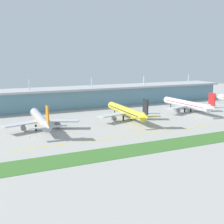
{
  "coord_description": "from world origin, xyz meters",
  "views": [
    {
      "loc": [
        -102.3,
        -157.19,
        44.89
      ],
      "look_at": [
        -11.92,
        30.13,
        7.0
      ],
      "focal_mm": 48.06,
      "sensor_mm": 36.0,
      "label": 1
    }
  ],
  "objects_px": {
    "airliner_center": "(127,111)",
    "safety_cone_nose_front": "(30,137)",
    "safety_cone_left_wingtip": "(38,136)",
    "airliner_far_middle": "(187,104)",
    "airliner_near_middle": "(40,119)",
    "safety_cone_right_wingtip": "(66,132)"
  },
  "relations": [
    {
      "from": "airliner_center",
      "to": "safety_cone_nose_front",
      "type": "bearing_deg",
      "value": -165.42
    },
    {
      "from": "airliner_center",
      "to": "airliner_far_middle",
      "type": "distance_m",
      "value": 61.78
    },
    {
      "from": "safety_cone_left_wingtip",
      "to": "safety_cone_right_wingtip",
      "type": "relative_size",
      "value": 1.0
    },
    {
      "from": "airliner_near_middle",
      "to": "airliner_far_middle",
      "type": "bearing_deg",
      "value": 4.33
    },
    {
      "from": "airliner_near_middle",
      "to": "airliner_center",
      "type": "bearing_deg",
      "value": 1.94
    },
    {
      "from": "safety_cone_nose_front",
      "to": "airliner_near_middle",
      "type": "bearing_deg",
      "value": 59.01
    },
    {
      "from": "airliner_far_middle",
      "to": "safety_cone_nose_front",
      "type": "relative_size",
      "value": 94.65
    },
    {
      "from": "safety_cone_left_wingtip",
      "to": "safety_cone_nose_front",
      "type": "distance_m",
      "value": 4.54
    },
    {
      "from": "airliner_center",
      "to": "safety_cone_left_wingtip",
      "type": "xyz_separation_m",
      "value": [
        -68.64,
        -19.68,
        -6.1
      ]
    },
    {
      "from": "airliner_far_middle",
      "to": "safety_cone_left_wingtip",
      "type": "height_order",
      "value": "airliner_far_middle"
    },
    {
      "from": "safety_cone_right_wingtip",
      "to": "safety_cone_nose_front",
      "type": "bearing_deg",
      "value": -174.88
    },
    {
      "from": "airliner_far_middle",
      "to": "airliner_near_middle",
      "type": "bearing_deg",
      "value": -175.67
    },
    {
      "from": "safety_cone_left_wingtip",
      "to": "safety_cone_nose_front",
      "type": "height_order",
      "value": "same"
    },
    {
      "from": "airliner_near_middle",
      "to": "airliner_far_middle",
      "type": "xyz_separation_m",
      "value": [
        124.35,
        9.42,
        0.0
      ]
    },
    {
      "from": "safety_cone_nose_front",
      "to": "safety_cone_right_wingtip",
      "type": "height_order",
      "value": "same"
    },
    {
      "from": "safety_cone_left_wingtip",
      "to": "safety_cone_nose_front",
      "type": "bearing_deg",
      "value": 171.62
    },
    {
      "from": "safety_cone_left_wingtip",
      "to": "safety_cone_nose_front",
      "type": "xyz_separation_m",
      "value": [
        -4.49,
        0.66,
        0.0
      ]
    },
    {
      "from": "airliner_near_middle",
      "to": "safety_cone_right_wingtip",
      "type": "bearing_deg",
      "value": -51.21
    },
    {
      "from": "airliner_center",
      "to": "safety_cone_nose_front",
      "type": "relative_size",
      "value": 95.89
    },
    {
      "from": "safety_cone_left_wingtip",
      "to": "safety_cone_right_wingtip",
      "type": "distance_m",
      "value": 17.82
    },
    {
      "from": "safety_cone_right_wingtip",
      "to": "airliner_near_middle",
      "type": "bearing_deg",
      "value": 128.79
    },
    {
      "from": "airliner_near_middle",
      "to": "safety_cone_left_wingtip",
      "type": "xyz_separation_m",
      "value": [
        -5.64,
        -17.54,
        -6.1
      ]
    }
  ]
}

